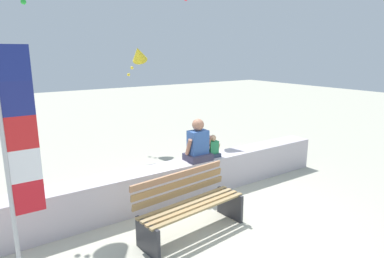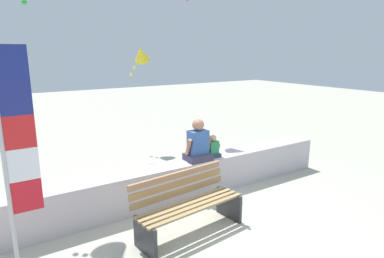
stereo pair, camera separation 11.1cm
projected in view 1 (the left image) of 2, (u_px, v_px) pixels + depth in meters
ground_plane at (212, 220)px, 5.31m from camera, size 40.00×40.00×0.00m
seawall_ledge at (179, 181)px, 6.04m from camera, size 6.73×0.47×0.67m
park_bench at (189, 205)px, 4.88m from camera, size 1.74×0.78×0.88m
person_adult at (198, 144)px, 6.07m from camera, size 0.51×0.38×0.78m
person_child at (213, 148)px, 6.29m from camera, size 0.28×0.21×0.43m
flag_banner at (16, 147)px, 3.69m from camera, size 0.38×0.05×2.72m
kite_yellow at (139, 54)px, 8.67m from camera, size 0.66×0.67×0.85m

